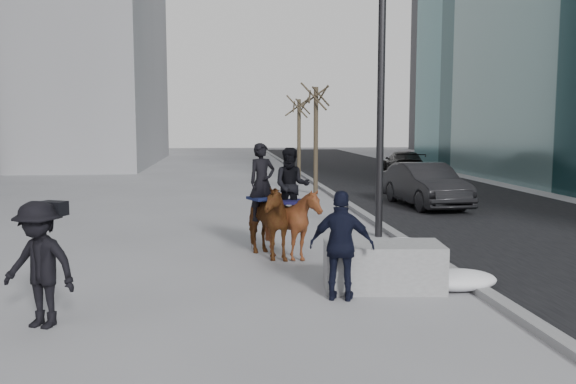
{
  "coord_description": "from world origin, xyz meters",
  "views": [
    {
      "loc": [
        -1.21,
        -10.28,
        2.8
      ],
      "look_at": [
        0.0,
        1.2,
        1.5
      ],
      "focal_mm": 38.0,
      "sensor_mm": 36.0,
      "label": 1
    }
  ],
  "objects": [
    {
      "name": "ground",
      "position": [
        0.0,
        0.0,
        0.0
      ],
      "size": [
        120.0,
        120.0,
        0.0
      ],
      "primitive_type": "plane",
      "color": "gray",
      "rests_on": "ground"
    },
    {
      "name": "road",
      "position": [
        7.0,
        10.0,
        0.01
      ],
      "size": [
        8.0,
        90.0,
        0.01
      ],
      "primitive_type": "cube",
      "color": "black",
      "rests_on": "ground"
    },
    {
      "name": "curb",
      "position": [
        3.0,
        10.0,
        0.06
      ],
      "size": [
        0.25,
        90.0,
        0.12
      ],
      "primitive_type": "cube",
      "color": "gray",
      "rests_on": "ground"
    },
    {
      "name": "planter",
      "position": [
        1.46,
        -0.4,
        0.4
      ],
      "size": [
        2.07,
        1.19,
        0.79
      ],
      "primitive_type": "cube",
      "rotation": [
        0.0,
        0.0,
        -0.1
      ],
      "color": "#97979A",
      "rests_on": "ground"
    },
    {
      "name": "car_near",
      "position": [
        5.55,
        9.55,
        0.74
      ],
      "size": [
        1.92,
        4.58,
        1.47
      ],
      "primitive_type": "imported",
      "rotation": [
        0.0,
        0.0,
        0.08
      ],
      "color": "black",
      "rests_on": "ground"
    },
    {
      "name": "car_far",
      "position": [
        8.44,
        21.72,
        0.66
      ],
      "size": [
        2.47,
        4.76,
        1.32
      ],
      "primitive_type": "imported",
      "rotation": [
        0.0,
        0.0,
        3.0
      ],
      "color": "black",
      "rests_on": "ground"
    },
    {
      "name": "tree_near",
      "position": [
        2.4,
        13.5,
        2.34
      ],
      "size": [
        1.2,
        1.2,
        4.68
      ],
      "primitive_type": null,
      "color": "#332A1E",
      "rests_on": "ground"
    },
    {
      "name": "tree_far",
      "position": [
        2.4,
        18.9,
        2.19
      ],
      "size": [
        1.2,
        1.2,
        4.39
      ],
      "primitive_type": null,
      "color": "#3A2F22",
      "rests_on": "ground"
    },
    {
      "name": "mounted_left",
      "position": [
        -0.42,
        2.3,
        0.89
      ],
      "size": [
        1.53,
        2.04,
        2.39
      ],
      "color": "#4C1C0F",
      "rests_on": "ground"
    },
    {
      "name": "mounted_right",
      "position": [
        0.18,
        2.04,
        0.93
      ],
      "size": [
        1.39,
        1.52,
        2.31
      ],
      "color": "#47270E",
      "rests_on": "ground"
    },
    {
      "name": "feeder",
      "position": [
        0.63,
        -0.95,
        0.88
      ],
      "size": [
        1.11,
        1.0,
        1.75
      ],
      "color": "black",
      "rests_on": "ground"
    },
    {
      "name": "camera_crew",
      "position": [
        -3.74,
        -1.79,
        0.89
      ],
      "size": [
        1.3,
        1.06,
        1.75
      ],
      "color": "black",
      "rests_on": "ground"
    },
    {
      "name": "lamppost",
      "position": [
        2.6,
        4.26,
        4.99
      ],
      "size": [
        0.25,
        1.21,
        9.09
      ],
      "color": "black",
      "rests_on": "ground"
    },
    {
      "name": "snow_piles",
      "position": [
        2.7,
        0.6,
        0.16
      ],
      "size": [
        1.34,
        4.0,
        0.34
      ],
      "color": "silver",
      "rests_on": "ground"
    }
  ]
}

